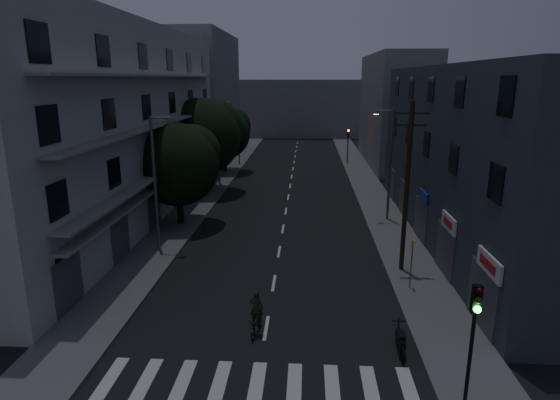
# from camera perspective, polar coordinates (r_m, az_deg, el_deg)

# --- Properties ---
(ground) EXTENTS (160.00, 160.00, 0.00)m
(ground) POSITION_cam_1_polar(r_m,az_deg,el_deg) (42.02, 1.04, 0.52)
(ground) COLOR black
(ground) RESTS_ON ground
(sidewalk_left) EXTENTS (3.00, 90.00, 0.15)m
(sidewalk_left) POSITION_cam_1_polar(r_m,az_deg,el_deg) (42.95, -9.01, 0.75)
(sidewalk_left) COLOR #565659
(sidewalk_left) RESTS_ON ground
(sidewalk_right) EXTENTS (3.00, 90.00, 0.15)m
(sidewalk_right) POSITION_cam_1_polar(r_m,az_deg,el_deg) (42.38, 11.22, 0.46)
(sidewalk_right) COLOR #565659
(sidewalk_right) RESTS_ON ground
(crosswalk) EXTENTS (10.90, 3.00, 0.01)m
(crosswalk) POSITION_cam_1_polar(r_m,az_deg,el_deg) (17.20, -2.94, -21.96)
(crosswalk) COLOR beige
(crosswalk) RESTS_ON ground
(lane_markings) EXTENTS (0.15, 60.50, 0.01)m
(lane_markings) POSITION_cam_1_polar(r_m,az_deg,el_deg) (48.10, 1.34, 2.34)
(lane_markings) COLOR beige
(lane_markings) RESTS_ON ground
(building_left) EXTENTS (7.00, 36.00, 14.00)m
(building_left) POSITION_cam_1_polar(r_m,az_deg,el_deg) (36.50, -18.77, 8.75)
(building_left) COLOR #AEAEA9
(building_left) RESTS_ON ground
(building_right) EXTENTS (6.19, 28.00, 11.00)m
(building_right) POSITION_cam_1_polar(r_m,az_deg,el_deg) (31.83, 22.41, 4.94)
(building_right) COLOR #2D323C
(building_right) RESTS_ON ground
(building_far_left) EXTENTS (6.00, 20.00, 16.00)m
(building_far_left) POSITION_cam_1_polar(r_m,az_deg,el_deg) (65.19, -8.93, 12.49)
(building_far_left) COLOR slate
(building_far_left) RESTS_ON ground
(building_far_right) EXTENTS (6.00, 20.00, 13.00)m
(building_far_right) POSITION_cam_1_polar(r_m,az_deg,el_deg) (58.76, 13.75, 10.57)
(building_far_right) COLOR slate
(building_far_right) RESTS_ON ground
(building_far_end) EXTENTS (24.00, 8.00, 10.00)m
(building_far_end) POSITION_cam_1_polar(r_m,az_deg,el_deg) (85.89, 2.30, 11.12)
(building_far_end) COLOR slate
(building_far_end) RESTS_ON ground
(tree_near) EXTENTS (5.80, 5.80, 7.15)m
(tree_near) POSITION_cam_1_polar(r_m,az_deg,el_deg) (33.42, -12.27, 4.61)
(tree_near) COLOR black
(tree_near) RESTS_ON sidewalk_left
(tree_mid) EXTENTS (6.88, 6.88, 8.46)m
(tree_mid) POSITION_cam_1_polar(r_m,az_deg,el_deg) (42.89, -9.34, 8.01)
(tree_mid) COLOR black
(tree_mid) RESTS_ON sidewalk_left
(tree_far) EXTENTS (5.78, 5.78, 7.14)m
(tree_far) POSITION_cam_1_polar(r_m,az_deg,el_deg) (52.34, -6.78, 8.37)
(tree_far) COLOR black
(tree_far) RESTS_ON sidewalk_left
(traffic_signal_near) EXTENTS (0.28, 0.37, 4.10)m
(traffic_signal_near) POSITION_cam_1_polar(r_m,az_deg,el_deg) (15.86, 22.64, -13.40)
(traffic_signal_near) COLOR black
(traffic_signal_near) RESTS_ON sidewalk_right
(traffic_signal_far_right) EXTENTS (0.28, 0.37, 4.10)m
(traffic_signal_far_right) POSITION_cam_1_polar(r_m,az_deg,el_deg) (57.68, 8.30, 7.37)
(traffic_signal_far_right) COLOR black
(traffic_signal_far_right) RESTS_ON sidewalk_right
(traffic_signal_far_left) EXTENTS (0.28, 0.37, 4.10)m
(traffic_signal_far_left) POSITION_cam_1_polar(r_m,az_deg,el_deg) (56.66, -5.05, 7.33)
(traffic_signal_far_left) COLOR black
(traffic_signal_far_left) RESTS_ON sidewalk_left
(street_lamp_left_near) EXTENTS (1.51, 0.25, 8.00)m
(street_lamp_left_near) POSITION_cam_1_polar(r_m,az_deg,el_deg) (28.66, -14.83, 2.77)
(street_lamp_left_near) COLOR slate
(street_lamp_left_near) RESTS_ON sidewalk_left
(street_lamp_right) EXTENTS (1.51, 0.25, 8.00)m
(street_lamp_right) POSITION_cam_1_polar(r_m,az_deg,el_deg) (34.57, 13.14, 4.85)
(street_lamp_right) COLOR #55585C
(street_lamp_right) RESTS_ON sidewalk_right
(street_lamp_left_far) EXTENTS (1.51, 0.25, 8.00)m
(street_lamp_left_far) POSITION_cam_1_polar(r_m,az_deg,el_deg) (45.74, -7.41, 7.42)
(street_lamp_left_far) COLOR slate
(street_lamp_left_far) RESTS_ON sidewalk_left
(utility_pole) EXTENTS (1.80, 0.24, 9.00)m
(utility_pole) POSITION_cam_1_polar(r_m,az_deg,el_deg) (25.27, 15.22, 1.82)
(utility_pole) COLOR black
(utility_pole) RESTS_ON sidewalk_right
(bus_stop_sign) EXTENTS (0.06, 0.35, 2.52)m
(bus_stop_sign) POSITION_cam_1_polar(r_m,az_deg,el_deg) (23.88, 15.80, -6.44)
(bus_stop_sign) COLOR #595B60
(bus_stop_sign) RESTS_ON sidewalk_right
(motorcycle) EXTENTS (0.53, 1.83, 1.17)m
(motorcycle) POSITION_cam_1_polar(r_m,az_deg,el_deg) (19.27, 14.47, -16.41)
(motorcycle) COLOR black
(motorcycle) RESTS_ON ground
(cyclist) EXTENTS (0.78, 1.60, 1.95)m
(cyclist) POSITION_cam_1_polar(r_m,az_deg,el_deg) (19.83, -2.88, -14.32)
(cyclist) COLOR black
(cyclist) RESTS_ON ground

